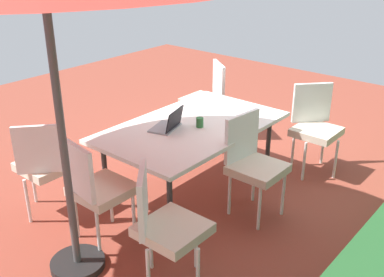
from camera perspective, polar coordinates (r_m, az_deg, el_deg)
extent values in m
cube|color=brown|center=(4.96, 0.00, -6.34)|extent=(10.00, 10.00, 0.02)
cube|color=silver|center=(4.64, 0.00, 1.44)|extent=(1.90, 1.15, 0.04)
cylinder|color=#333333|center=(5.60, 1.95, 1.42)|extent=(0.05, 0.05, 0.70)
cylinder|color=#333333|center=(4.57, -10.61, -4.51)|extent=(0.05, 0.05, 0.70)
cylinder|color=#333333|center=(5.17, 9.34, -0.91)|extent=(0.05, 0.05, 0.70)
cylinder|color=#333333|center=(4.02, -2.74, -8.28)|extent=(0.05, 0.05, 0.70)
cylinder|color=#4C4C4C|center=(3.40, -15.89, 1.98)|extent=(0.06, 0.06, 2.54)
cylinder|color=black|center=(4.02, -13.85, -14.68)|extent=(0.44, 0.44, 0.06)
cube|color=beige|center=(4.35, 8.11, -3.74)|extent=(0.46, 0.46, 0.08)
cube|color=white|center=(4.35, 6.15, 0.26)|extent=(0.44, 0.09, 0.45)
cylinder|color=white|center=(4.26, 8.27, -8.50)|extent=(0.03, 0.03, 0.45)
cylinder|color=white|center=(4.51, 11.14, -6.72)|extent=(0.03, 0.03, 0.45)
cylinder|color=white|center=(4.45, 4.63, -6.76)|extent=(0.03, 0.03, 0.45)
cylinder|color=white|center=(4.69, 7.58, -5.17)|extent=(0.03, 0.03, 0.45)
cube|color=beige|center=(4.04, -10.94, -6.22)|extent=(0.46, 0.46, 0.08)
cube|color=white|center=(3.83, -13.90, -3.80)|extent=(0.10, 0.44, 0.45)
cylinder|color=white|center=(4.13, -7.17, -9.54)|extent=(0.03, 0.03, 0.45)
cylinder|color=white|center=(4.39, -9.95, -7.56)|extent=(0.03, 0.03, 0.45)
cylinder|color=white|center=(3.98, -11.45, -11.36)|extent=(0.03, 0.03, 0.45)
cylinder|color=white|center=(4.24, -14.05, -9.17)|extent=(0.03, 0.03, 0.45)
cube|color=beige|center=(4.58, -17.47, -3.18)|extent=(0.46, 0.46, 0.08)
cube|color=white|center=(4.28, -18.23, -1.28)|extent=(0.36, 0.32, 0.45)
cylinder|color=white|center=(4.83, -14.72, -4.89)|extent=(0.03, 0.03, 0.45)
cylinder|color=white|center=(4.89, -18.93, -5.11)|extent=(0.03, 0.03, 0.45)
cylinder|color=white|center=(4.52, -15.06, -7.07)|extent=(0.03, 0.03, 0.45)
cylinder|color=white|center=(4.58, -19.57, -7.27)|extent=(0.03, 0.03, 0.45)
cube|color=beige|center=(3.49, -2.38, -11.14)|extent=(0.46, 0.46, 0.08)
cube|color=white|center=(3.35, -6.09, -7.44)|extent=(0.35, 0.32, 0.45)
cylinder|color=white|center=(3.51, 0.74, -16.33)|extent=(0.03, 0.03, 0.45)
cylinder|color=white|center=(3.79, 0.50, -12.81)|extent=(0.03, 0.03, 0.45)
cylinder|color=white|center=(3.51, -5.39, -16.38)|extent=(0.03, 0.03, 0.45)
cylinder|color=white|center=(3.79, -5.08, -12.87)|extent=(0.03, 0.03, 0.45)
cube|color=beige|center=(6.07, 1.34, 4.67)|extent=(0.46, 0.46, 0.08)
cube|color=white|center=(6.04, 3.32, 7.18)|extent=(0.30, 0.37, 0.45)
cylinder|color=white|center=(6.29, -0.67, 2.80)|extent=(0.03, 0.03, 0.45)
cylinder|color=white|center=(5.96, 0.06, 1.58)|extent=(0.03, 0.03, 0.45)
cylinder|color=white|center=(6.37, 2.50, 3.05)|extent=(0.03, 0.03, 0.45)
cylinder|color=white|center=(6.04, 3.39, 1.87)|extent=(0.03, 0.03, 0.45)
cube|color=beige|center=(5.28, 15.05, 0.81)|extent=(0.46, 0.46, 0.08)
cube|color=white|center=(5.37, 14.53, 4.29)|extent=(0.35, 0.32, 0.45)
cylinder|color=white|center=(5.18, 13.62, -2.76)|extent=(0.03, 0.03, 0.45)
cylinder|color=white|center=(5.31, 17.26, -2.48)|extent=(0.03, 0.03, 0.45)
cylinder|color=white|center=(5.48, 12.33, -1.10)|extent=(0.03, 0.03, 0.45)
cylinder|color=white|center=(5.61, 15.80, -0.87)|extent=(0.03, 0.03, 0.45)
cube|color=gray|center=(4.55, -3.36, 1.34)|extent=(0.37, 0.30, 0.02)
cube|color=black|center=(4.47, -2.13, 2.41)|extent=(0.32, 0.14, 0.20)
cylinder|color=#286B33|center=(4.57, 0.97, 1.99)|extent=(0.07, 0.07, 0.10)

